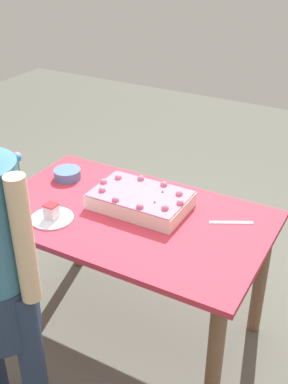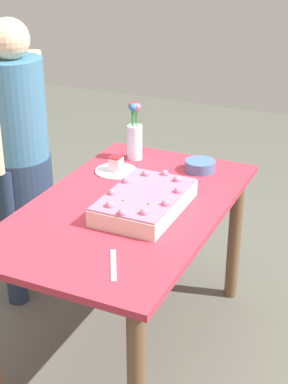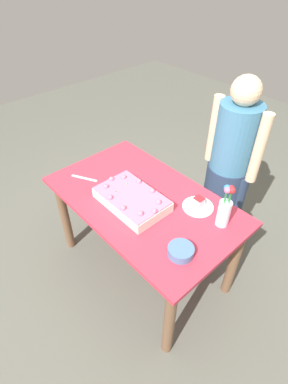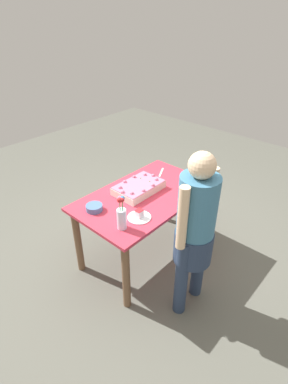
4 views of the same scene
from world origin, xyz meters
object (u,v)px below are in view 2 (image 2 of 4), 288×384
(fruit_bowl, at_px, (200,166))
(person_standing, at_px, (19,147))
(serving_plate_with_slice, at_px, (116,168))
(flower_vase, at_px, (135,136))
(sheet_cake, at_px, (145,201))
(cake_knife, at_px, (113,265))

(fruit_bowl, height_order, person_standing, person_standing)
(serving_plate_with_slice, bearing_deg, flower_vase, 177.39)
(sheet_cake, distance_m, cake_knife, 0.46)
(person_standing, bearing_deg, sheet_cake, -14.76)
(serving_plate_with_slice, xyz_separation_m, person_standing, (0.11, -0.49, 0.07))
(fruit_bowl, bearing_deg, flower_vase, -91.68)
(flower_vase, relative_size, fruit_bowl, 2.02)
(sheet_cake, distance_m, person_standing, 0.83)
(serving_plate_with_slice, bearing_deg, person_standing, -77.43)
(sheet_cake, bearing_deg, flower_vase, -150.25)
(cake_knife, height_order, flower_vase, flower_vase)
(fruit_bowl, relative_size, person_standing, 0.10)
(serving_plate_with_slice, height_order, cake_knife, serving_plate_with_slice)
(fruit_bowl, bearing_deg, serving_plate_with_slice, -63.48)
(sheet_cake, distance_m, serving_plate_with_slice, 0.44)
(sheet_cake, height_order, fruit_bowl, sheet_cake)
(fruit_bowl, bearing_deg, cake_knife, 0.75)
(serving_plate_with_slice, distance_m, person_standing, 0.51)
(person_standing, bearing_deg, fruit_bowl, 18.89)
(cake_knife, relative_size, fruit_bowl, 1.39)
(serving_plate_with_slice, bearing_deg, cake_knife, 26.64)
(person_standing, bearing_deg, cake_knife, -36.93)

